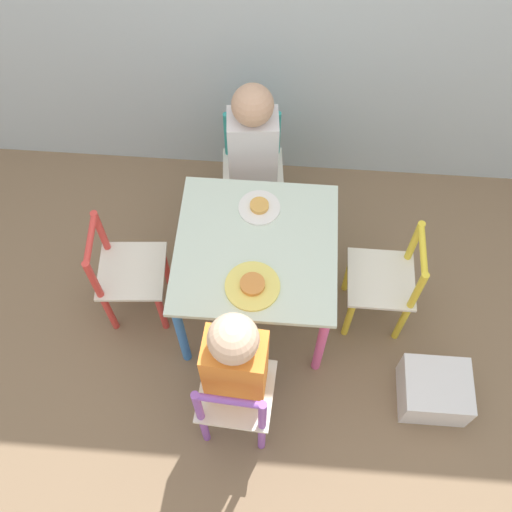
{
  "coord_description": "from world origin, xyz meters",
  "views": [
    {
      "loc": [
        0.08,
        -1.13,
        2.35
      ],
      "look_at": [
        0.0,
        0.0,
        0.41
      ],
      "focal_mm": 42.0,
      "sensor_mm": 36.0,
      "label": 1
    }
  ],
  "objects_px": {
    "chair_teal": "(253,172)",
    "storage_bin": "(434,390)",
    "chair_yellow": "(386,283)",
    "chair_red": "(127,274)",
    "child_back": "(253,151)",
    "plate_front": "(252,285)",
    "kids_table": "(256,256)",
    "child_front": "(237,363)",
    "plate_back": "(259,207)",
    "chair_purple": "(236,400)"
  },
  "relations": [
    {
      "from": "child_front",
      "to": "storage_bin",
      "type": "distance_m",
      "value": 0.85
    },
    {
      "from": "kids_table",
      "to": "child_front",
      "type": "relative_size",
      "value": 0.74
    },
    {
      "from": "chair_yellow",
      "to": "chair_red",
      "type": "height_order",
      "value": "same"
    },
    {
      "from": "chair_yellow",
      "to": "plate_front",
      "type": "xyz_separation_m",
      "value": [
        -0.51,
        -0.17,
        0.22
      ]
    },
    {
      "from": "chair_red",
      "to": "child_front",
      "type": "xyz_separation_m",
      "value": [
        0.48,
        -0.41,
        0.21
      ]
    },
    {
      "from": "kids_table",
      "to": "plate_front",
      "type": "relative_size",
      "value": 3.05
    },
    {
      "from": "chair_purple",
      "to": "chair_yellow",
      "type": "relative_size",
      "value": 1.0
    },
    {
      "from": "kids_table",
      "to": "plate_back",
      "type": "xyz_separation_m",
      "value": [
        0.0,
        0.17,
        0.08
      ]
    },
    {
      "from": "kids_table",
      "to": "child_back",
      "type": "distance_m",
      "value": 0.46
    },
    {
      "from": "chair_teal",
      "to": "chair_purple",
      "type": "height_order",
      "value": "same"
    },
    {
      "from": "plate_front",
      "to": "chair_red",
      "type": "bearing_deg",
      "value": 165.9
    },
    {
      "from": "kids_table",
      "to": "plate_back",
      "type": "distance_m",
      "value": 0.19
    },
    {
      "from": "plate_back",
      "to": "plate_front",
      "type": "bearing_deg",
      "value": -90.0
    },
    {
      "from": "kids_table",
      "to": "child_back",
      "type": "bearing_deg",
      "value": 95.81
    },
    {
      "from": "plate_front",
      "to": "storage_bin",
      "type": "xyz_separation_m",
      "value": [
        0.72,
        -0.19,
        -0.4
      ]
    },
    {
      "from": "chair_teal",
      "to": "child_front",
      "type": "relative_size",
      "value": 0.67
    },
    {
      "from": "kids_table",
      "to": "chair_purple",
      "type": "bearing_deg",
      "value": -93.85
    },
    {
      "from": "chair_teal",
      "to": "storage_bin",
      "type": "height_order",
      "value": "chair_teal"
    },
    {
      "from": "child_front",
      "to": "chair_yellow",
      "type": "bearing_deg",
      "value": -136.54
    },
    {
      "from": "child_front",
      "to": "chair_teal",
      "type": "bearing_deg",
      "value": -84.87
    },
    {
      "from": "child_back",
      "to": "plate_back",
      "type": "distance_m",
      "value": 0.29
    },
    {
      "from": "child_front",
      "to": "child_back",
      "type": "bearing_deg",
      "value": -85.17
    },
    {
      "from": "chair_teal",
      "to": "storage_bin",
      "type": "relative_size",
      "value": 2.11
    },
    {
      "from": "chair_yellow",
      "to": "storage_bin",
      "type": "distance_m",
      "value": 0.46
    },
    {
      "from": "chair_yellow",
      "to": "kids_table",
      "type": "bearing_deg",
      "value": -90.0
    },
    {
      "from": "chair_teal",
      "to": "storage_bin",
      "type": "distance_m",
      "value": 1.18
    },
    {
      "from": "chair_teal",
      "to": "plate_back",
      "type": "xyz_separation_m",
      "value": [
        0.05,
        -0.34,
        0.22
      ]
    },
    {
      "from": "plate_front",
      "to": "chair_teal",
      "type": "bearing_deg",
      "value": 94.38
    },
    {
      "from": "chair_red",
      "to": "child_front",
      "type": "height_order",
      "value": "child_front"
    },
    {
      "from": "chair_teal",
      "to": "chair_purple",
      "type": "bearing_deg",
      "value": -94.83
    },
    {
      "from": "plate_back",
      "to": "kids_table",
      "type": "bearing_deg",
      "value": -90.0
    },
    {
      "from": "chair_teal",
      "to": "chair_yellow",
      "type": "bearing_deg",
      "value": -48.01
    },
    {
      "from": "chair_purple",
      "to": "chair_yellow",
      "type": "xyz_separation_m",
      "value": [
        0.55,
        0.51,
        0.0
      ]
    },
    {
      "from": "plate_front",
      "to": "kids_table",
      "type": "bearing_deg",
      "value": 90.0
    },
    {
      "from": "chair_purple",
      "to": "storage_bin",
      "type": "bearing_deg",
      "value": -165.03
    },
    {
      "from": "child_back",
      "to": "plate_back",
      "type": "height_order",
      "value": "child_back"
    },
    {
      "from": "child_back",
      "to": "plate_front",
      "type": "height_order",
      "value": "child_back"
    },
    {
      "from": "chair_teal",
      "to": "chair_red",
      "type": "distance_m",
      "value": 0.71
    },
    {
      "from": "chair_purple",
      "to": "plate_front",
      "type": "xyz_separation_m",
      "value": [
        0.03,
        0.34,
        0.22
      ]
    },
    {
      "from": "chair_yellow",
      "to": "child_front",
      "type": "xyz_separation_m",
      "value": [
        -0.54,
        -0.45,
        0.21
      ]
    },
    {
      "from": "plate_back",
      "to": "plate_front",
      "type": "distance_m",
      "value": 0.33
    },
    {
      "from": "chair_red",
      "to": "plate_back",
      "type": "bearing_deg",
      "value": -72.35
    },
    {
      "from": "child_front",
      "to": "chair_red",
      "type": "bearing_deg",
      "value": -36.73
    },
    {
      "from": "kids_table",
      "to": "chair_yellow",
      "type": "relative_size",
      "value": 1.1
    },
    {
      "from": "kids_table",
      "to": "storage_bin",
      "type": "relative_size",
      "value": 2.33
    },
    {
      "from": "chair_red",
      "to": "storage_bin",
      "type": "relative_size",
      "value": 2.11
    },
    {
      "from": "chair_red",
      "to": "storage_bin",
      "type": "height_order",
      "value": "chair_red"
    },
    {
      "from": "chair_yellow",
      "to": "chair_red",
      "type": "xyz_separation_m",
      "value": [
        -1.02,
        -0.04,
        0.0
      ]
    },
    {
      "from": "chair_yellow",
      "to": "plate_front",
      "type": "bearing_deg",
      "value": -71.86
    },
    {
      "from": "chair_red",
      "to": "child_back",
      "type": "relative_size",
      "value": 0.68
    }
  ]
}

